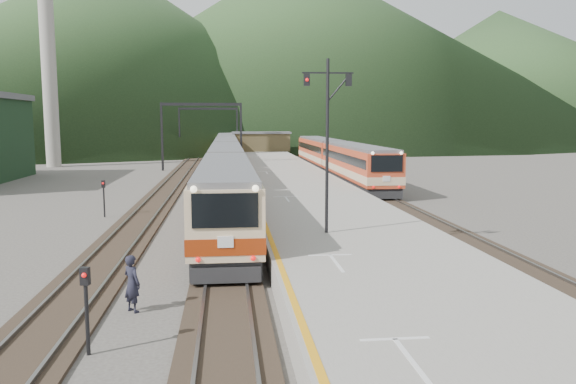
{
  "coord_description": "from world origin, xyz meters",
  "views": [
    {
      "loc": [
        0.09,
        -12.58,
        5.89
      ],
      "look_at": [
        3.39,
        17.73,
        2.0
      ],
      "focal_mm": 35.0,
      "sensor_mm": 36.0,
      "label": 1
    }
  ],
  "objects": [
    {
      "name": "gantry_near",
      "position": [
        -2.85,
        55.0,
        5.59
      ],
      "size": [
        9.55,
        0.25,
        8.0
      ],
      "color": "black",
      "rests_on": "ground"
    },
    {
      "name": "station_shed",
      "position": [
        5.6,
        78.0,
        2.57
      ],
      "size": [
        9.4,
        4.4,
        3.1
      ],
      "color": "#4D4227",
      "rests_on": "platform"
    },
    {
      "name": "track_second",
      "position": [
        11.5,
        40.0,
        0.07
      ],
      "size": [
        2.6,
        200.0,
        0.23
      ],
      "color": "black",
      "rests_on": "ground"
    },
    {
      "name": "platform",
      "position": [
        5.6,
        38.0,
        0.5
      ],
      "size": [
        8.0,
        100.0,
        1.0
      ],
      "primitive_type": "cube",
      "color": "gray",
      "rests_on": "ground"
    },
    {
      "name": "main_train",
      "position": [
        0.0,
        54.29,
        1.93
      ],
      "size": [
        2.78,
        95.52,
        3.4
      ],
      "color": "#D6B88E",
      "rests_on": "track_main"
    },
    {
      "name": "ground",
      "position": [
        0.0,
        0.0,
        0.0
      ],
      "size": [
        400.0,
        400.0,
        0.0
      ],
      "primitive_type": "plane",
      "color": "#47423D",
      "rests_on": "ground"
    },
    {
      "name": "track_far",
      "position": [
        -5.0,
        40.0,
        0.07
      ],
      "size": [
        2.6,
        200.0,
        0.23
      ],
      "color": "black",
      "rests_on": "ground"
    },
    {
      "name": "smokestack",
      "position": [
        -22.0,
        62.0,
        15.0
      ],
      "size": [
        1.8,
        1.8,
        30.0
      ],
      "primitive_type": "cylinder",
      "color": "#9E998E",
      "rests_on": "ground"
    },
    {
      "name": "short_signal_a",
      "position": [
        -3.46,
        1.44,
        1.46
      ],
      "size": [
        0.25,
        0.2,
        2.27
      ],
      "color": "black",
      "rests_on": "ground"
    },
    {
      "name": "hill_c",
      "position": [
        110.0,
        210.0,
        25.0
      ],
      "size": [
        160.0,
        160.0,
        50.0
      ],
      "primitive_type": "cone",
      "color": "#253F1F",
      "rests_on": "ground"
    },
    {
      "name": "second_train",
      "position": [
        11.5,
        45.86,
        1.96
      ],
      "size": [
        2.83,
        38.56,
        3.45
      ],
      "color": "#C34223",
      "rests_on": "track_second"
    },
    {
      "name": "signal_mast",
      "position": [
        4.4,
        11.33,
        5.55
      ],
      "size": [
        2.2,
        0.24,
        7.5
      ],
      "color": "black",
      "rests_on": "platform"
    },
    {
      "name": "hill_b",
      "position": [
        30.0,
        230.0,
        37.5
      ],
      "size": [
        220.0,
        220.0,
        75.0
      ],
      "primitive_type": "cone",
      "color": "#253F1F",
      "rests_on": "ground"
    },
    {
      "name": "short_signal_c",
      "position": [
        -7.44,
        22.43,
        1.46
      ],
      "size": [
        0.24,
        0.19,
        2.27
      ],
      "color": "black",
      "rests_on": "ground"
    },
    {
      "name": "track_main",
      "position": [
        0.0,
        40.0,
        0.07
      ],
      "size": [
        2.6,
        200.0,
        0.23
      ],
      "color": "black",
      "rests_on": "ground"
    },
    {
      "name": "hill_a",
      "position": [
        -40.0,
        190.0,
        30.0
      ],
      "size": [
        180.0,
        180.0,
        60.0
      ],
      "primitive_type": "cone",
      "color": "#253F1F",
      "rests_on": "ground"
    },
    {
      "name": "gantry_far",
      "position": [
        -2.85,
        80.0,
        5.59
      ],
      "size": [
        9.55,
        0.25,
        8.0
      ],
      "color": "black",
      "rests_on": "ground"
    },
    {
      "name": "worker",
      "position": [
        -2.88,
        4.64,
        0.9
      ],
      "size": [
        0.77,
        0.76,
        1.8
      ],
      "primitive_type": "imported",
      "rotation": [
        0.0,
        0.0,
        2.38
      ],
      "color": "black",
      "rests_on": "ground"
    },
    {
      "name": "short_signal_b",
      "position": [
        -2.12,
        29.61,
        1.46
      ],
      "size": [
        0.26,
        0.22,
        2.27
      ],
      "color": "black",
      "rests_on": "ground"
    }
  ]
}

